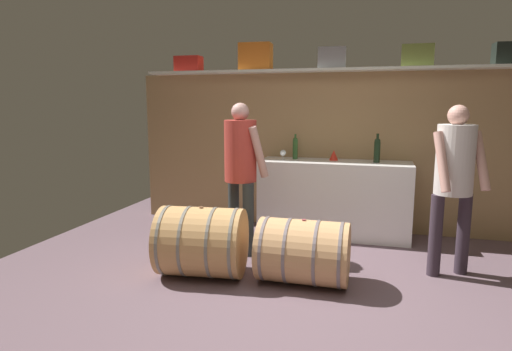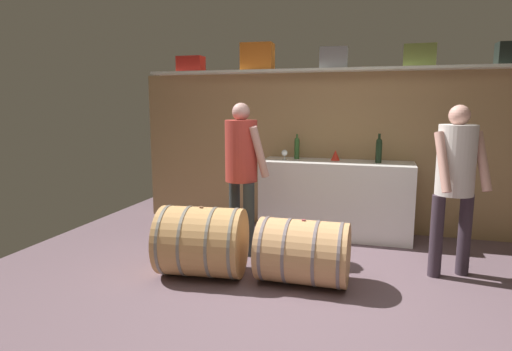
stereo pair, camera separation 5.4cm
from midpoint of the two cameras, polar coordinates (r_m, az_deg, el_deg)
The scene contains 17 objects.
ground_plane at distance 4.12m, azimuth 7.04°, elevation -13.86°, with size 6.41×8.24×0.02m, color #634E56.
back_wall_panel at distance 5.70m, azimuth 10.40°, elevation 3.04°, with size 5.21×0.10×2.00m, color #9F7D53.
high_shelf_board at distance 5.53m, azimuth 10.54°, elevation 13.37°, with size 4.79×0.40×0.03m, color silver.
toolcase_red at distance 6.05m, azimuth -8.25°, elevation 14.19°, with size 0.34×0.21×0.20m, color red.
toolcase_orange at distance 5.73m, azimuth 0.48°, elevation 15.22°, with size 0.40×0.26×0.34m, color orange.
toolcase_grey at distance 5.54m, azimuth 10.42°, elevation 14.82°, with size 0.33×0.28×0.25m, color gray.
toolcase_olive at distance 5.52m, azimuth 20.83°, elevation 14.41°, with size 0.35×0.23×0.25m, color olive.
toolcase_black at distance 5.66m, azimuth 30.54°, elevation 13.56°, with size 0.28×0.20×0.24m, color black.
work_cabinet at distance 5.44m, azimuth 10.60°, elevation -3.00°, with size 1.81×0.57×0.92m, color white.
wine_bottle_green at distance 5.53m, azimuth 5.64°, elevation 3.65°, with size 0.06×0.06×0.31m.
wine_bottle_dark at distance 5.34m, azimuth 16.02°, elevation 3.25°, with size 0.07×0.07×0.34m.
wine_glass at distance 5.42m, azimuth 4.02°, elevation 2.92°, with size 0.08×0.08×0.13m.
red_funnel at distance 5.46m, azimuth 10.60°, elevation 2.61°, with size 0.11×0.11×0.13m, color red.
wine_barrel_near at distance 4.01m, azimuth 6.56°, elevation -9.87°, with size 0.81×0.59×0.60m.
wine_barrel_far at distance 4.18m, azimuth -6.70°, elevation -8.54°, with size 0.85×0.73×0.67m.
winemaker_pouring at distance 4.40m, azimuth 24.93°, elevation 0.28°, with size 0.54×0.48×1.60m.
visitor_tasting at distance 4.66m, azimuth -1.54°, elevation 1.77°, with size 0.51×0.48×1.62m.
Camera 2 is at (0.62, -3.11, 1.61)m, focal length 30.64 mm.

